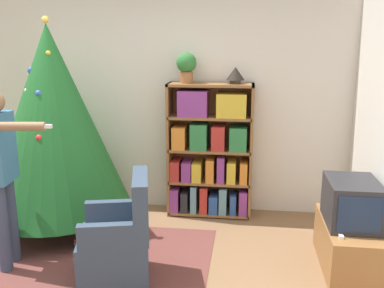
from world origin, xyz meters
name	(u,v)px	position (x,y,z in m)	size (l,w,h in m)	color
wall_back	(149,99)	(0.00, 2.01, 1.30)	(8.00, 0.10, 2.60)	silver
area_rug	(62,272)	(-0.42, 0.31, 0.00)	(2.54, 2.01, 0.01)	brown
bookshelf	(210,151)	(0.74, 1.77, 0.75)	(0.95, 0.32, 1.51)	brown
tv_stand	(348,245)	(2.06, 0.73, 0.21)	(0.44, 0.91, 0.42)	#996638
television	(352,202)	(2.06, 0.73, 0.62)	(0.42, 0.56, 0.39)	#28282D
game_remote	(340,235)	(1.92, 0.46, 0.43)	(0.04, 0.12, 0.02)	white
christmas_tree	(53,119)	(-0.84, 1.25, 1.18)	(1.53, 1.53, 2.20)	#4C3323
armchair	(119,245)	(0.13, 0.26, 0.32)	(0.69, 0.68, 0.92)	#334256
standing_person	(2,166)	(-0.92, 0.38, 0.93)	(0.67, 0.47, 1.57)	#38425B
potted_plant	(186,65)	(0.47, 1.78, 1.70)	(0.22, 0.22, 0.33)	#935B38
table_lamp	(235,74)	(1.00, 1.78, 1.61)	(0.20, 0.20, 0.18)	#473828
book_pile_near_tree	(86,241)	(-0.40, 0.84, 0.04)	(0.23, 0.19, 0.08)	#232328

